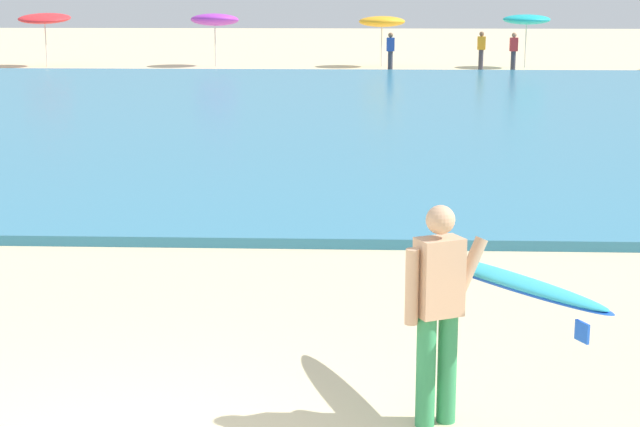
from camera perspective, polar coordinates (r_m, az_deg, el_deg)
sea at (r=26.83m, az=-0.98°, el=5.70°), size 120.00×28.00×0.14m
surfer_with_board at (r=7.79m, az=8.37°, el=-4.39°), size 1.47×2.61×1.73m
beach_umbrella_0 at (r=45.39m, az=-15.32°, el=10.59°), size 2.22×2.25×2.34m
beach_umbrella_1 at (r=44.31m, az=-5.98°, el=10.85°), size 2.06×2.09×2.33m
beach_umbrella_2 at (r=43.83m, az=3.52°, el=10.78°), size 1.98×1.99×2.17m
beach_umbrella_3 at (r=44.04m, az=11.61°, el=10.70°), size 1.98×1.99×2.24m
beachgoer_near_row_left at (r=41.62m, az=10.89°, el=9.01°), size 0.32×0.20×1.58m
beachgoer_near_row_mid at (r=40.98m, az=4.01°, el=9.15°), size 0.32×0.20×1.58m
beachgoer_near_row_right at (r=42.43m, az=9.11°, el=9.14°), size 0.32×0.20×1.58m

